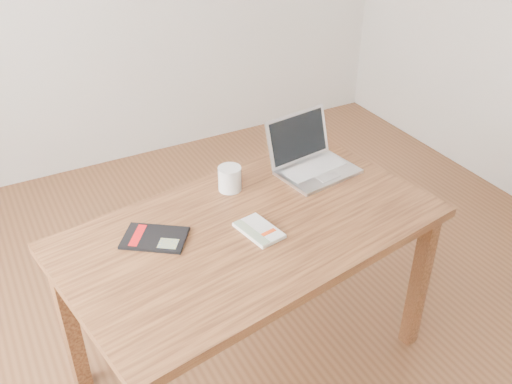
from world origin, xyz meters
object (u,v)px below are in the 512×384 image
white_guidebook (259,230)px  desk (252,244)px  laptop (311,159)px  black_guidebook (155,238)px  coffee_mug (230,178)px

white_guidebook → desk: bearing=83.5°
desk → laptop: bearing=21.1°
white_guidebook → laptop: bearing=25.7°
black_guidebook → laptop: (0.78, 0.16, 0.04)m
coffee_mug → white_guidebook: bearing=-130.3°
black_guidebook → coffee_mug: bearing=-29.9°
desk → laptop: size_ratio=4.22×
desk → black_guidebook: bearing=155.9°
white_guidebook → laptop: 0.52m
white_guidebook → laptop: laptop is taller
black_guidebook → white_guidebook: bearing=-75.8°
white_guidebook → coffee_mug: (0.04, 0.32, 0.05)m
white_guidebook → black_guidebook: size_ratio=0.73×
laptop → desk: bearing=-157.6°
white_guidebook → laptop: (0.42, 0.30, 0.04)m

